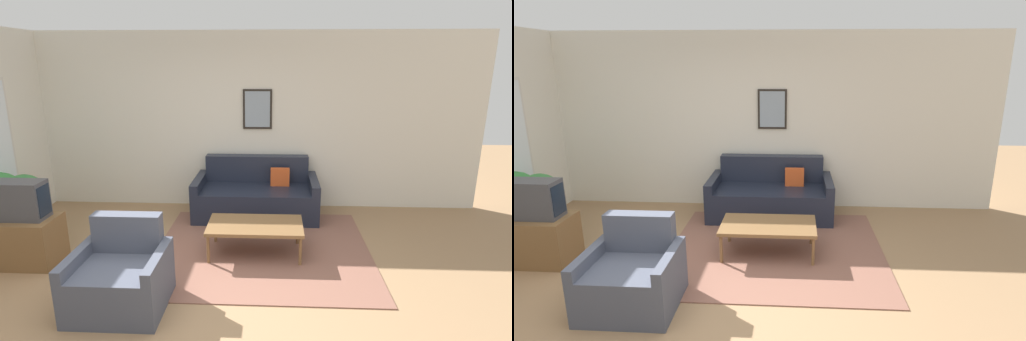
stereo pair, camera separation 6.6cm
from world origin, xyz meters
TOP-DOWN VIEW (x-y plane):
  - ground_plane at (0.00, 0.00)m, footprint 16.00×16.00m
  - area_rug at (0.71, 1.26)m, footprint 2.61×2.38m
  - wall_back at (0.00, 2.90)m, footprint 8.00×0.09m
  - couch at (0.58, 2.43)m, footprint 1.81×0.90m
  - coffee_table at (0.62, 1.16)m, footprint 1.13×0.64m
  - tv_stand at (-2.03, 0.81)m, footprint 0.83×0.50m
  - tv at (-2.03, 0.81)m, footprint 0.67×0.28m
  - armchair at (-0.59, 0.04)m, footprint 0.85×0.76m
  - potted_plant_by_window at (-2.45, 1.58)m, footprint 0.56×0.56m

SIDE VIEW (x-z plane):
  - ground_plane at x=0.00m, z-range 0.00..0.00m
  - area_rug at x=0.71m, z-range 0.00..0.01m
  - tv_stand at x=-2.03m, z-range 0.00..0.55m
  - armchair at x=-0.59m, z-range -0.13..0.70m
  - couch at x=0.58m, z-range -0.13..0.73m
  - coffee_table at x=0.62m, z-range 0.16..0.55m
  - potted_plant_by_window at x=-2.45m, z-range 0.11..0.94m
  - tv at x=-2.03m, z-range 0.55..0.98m
  - wall_back at x=0.00m, z-range 0.00..2.70m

